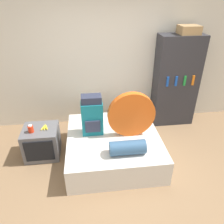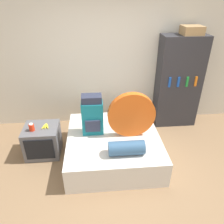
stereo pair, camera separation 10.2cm
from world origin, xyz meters
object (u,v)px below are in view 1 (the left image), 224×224
canister (31,129)px  sleeping_roll (128,148)px  bookshelf (176,82)px  television (42,142)px  backpack (92,116)px  tent_bag (131,115)px  cardboard_box (189,30)px

canister → sleeping_roll: bearing=-21.9°
bookshelf → canister: bearing=-162.3°
sleeping_roll → television: (-1.36, 0.66, -0.27)m
backpack → canister: 1.01m
tent_bag → bookshelf: size_ratio=0.42×
sleeping_roll → canister: (-1.47, 0.59, 0.05)m
backpack → bookshelf: bearing=26.6°
television → bookshelf: size_ratio=0.31×
backpack → television: bearing=176.1°
tent_bag → cardboard_box: cardboard_box is taller
tent_bag → cardboard_box: size_ratio=2.13×
sleeping_roll → backpack: bearing=128.8°
sleeping_roll → bookshelf: 1.95m
backpack → cardboard_box: size_ratio=1.91×
canister → backpack: bearing=0.3°
television → tent_bag: bearing=-7.2°
television → canister: bearing=-150.2°
sleeping_roll → cardboard_box: 2.39m
sleeping_roll → cardboard_box: (1.33, 1.44, 1.37)m
television → bookshelf: 2.79m
canister → bookshelf: (2.71, 0.87, 0.32)m
television → cardboard_box: 3.24m
backpack → sleeping_roll: backpack is taller
backpack → tent_bag: bearing=-11.8°
backpack → bookshelf: (1.72, 0.86, 0.16)m
backpack → canister: (-0.99, -0.01, -0.17)m
bookshelf → cardboard_box: (0.09, -0.02, 0.99)m
backpack → canister: size_ratio=5.22×
tent_bag → canister: (-1.61, 0.12, -0.22)m
canister → bookshelf: bearing=17.7°
backpack → bookshelf: bookshelf is taller
television → sleeping_roll: bearing=-25.8°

